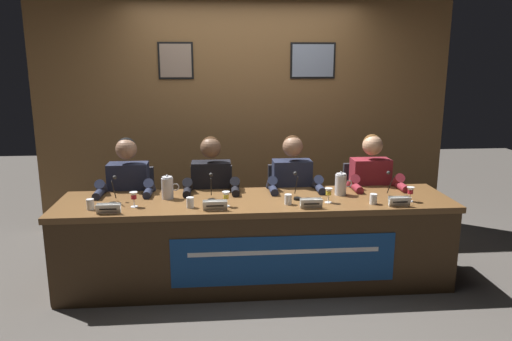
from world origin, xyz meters
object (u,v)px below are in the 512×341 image
water_cup_center_left (190,203)px  microphone_center_left (211,191)px  panelist_center_right (293,191)px  panelist_far_right (372,189)px  microphone_far_right (391,189)px  chair_center_right (289,213)px  nameplate_far_left (108,209)px  nameplate_far_right (400,201)px  juice_glass_center_right (329,193)px  water_cup_far_right (373,199)px  juice_glass_center_left (226,196)px  juice_glass_far_left (134,197)px  microphone_far_left (114,195)px  chair_far_right (364,211)px  panelist_far_left (128,195)px  nameplate_center_left (215,205)px  panelist_center_left (212,193)px  chair_center_left (212,215)px  nameplate_center_right (311,203)px  water_pitcher_left_side (168,188)px  chair_far_left (133,217)px  juice_glass_far_right (410,191)px  water_cup_center_right (288,200)px  conference_table (258,230)px  microphone_center_right (297,190)px  water_pitcher_right_side (341,184)px  water_cup_far_left (90,205)px

water_cup_center_left → microphone_center_left: 0.26m
water_cup_center_left → panelist_center_right: (0.92, 0.56, -0.08)m
panelist_far_right → microphone_far_right: size_ratio=5.64×
chair_center_right → nameplate_far_left: bearing=-150.8°
nameplate_far_right → chair_center_right: bearing=131.2°
juice_glass_center_right → water_cup_far_right: (0.36, -0.07, -0.05)m
juice_glass_center_left → juice_glass_far_left: bearing=176.1°
microphone_far_left → chair_far_right: bearing=14.4°
panelist_far_left → nameplate_center_left: 1.02m
panelist_center_left → juice_glass_center_left: size_ratio=9.84×
chair_center_left → panelist_center_left: 0.34m
chair_center_left → nameplate_center_right: bearing=-47.1°
nameplate_center_right → water_pitcher_left_side: 1.23m
juice_glass_center_left → chair_far_left: bearing=139.3°
chair_far_right → juice_glass_far_right: (0.14, -0.75, 0.40)m
water_cup_center_right → microphone_far_right: (0.91, 0.12, 0.04)m
conference_table → juice_glass_center_right: bearing=-4.2°
conference_table → microphone_center_right: 0.47m
chair_far_right → water_pitcher_right_side: (-0.39, -0.50, 0.41)m
conference_table → water_cup_center_left: size_ratio=39.19×
chair_center_right → panelist_far_right: size_ratio=0.73×
chair_far_left → panelist_far_left: (-0.00, -0.20, 0.28)m
nameplate_center_left → microphone_center_right: bearing=21.3°
microphone_center_left → nameplate_center_right: microphone_center_left is taller
juice_glass_far_left → water_cup_far_left: size_ratio=1.46×
chair_far_right → water_cup_far_right: size_ratio=10.51×
water_pitcher_left_side → microphone_far_left: bearing=-166.0°
panelist_center_left → nameplate_far_right: size_ratio=7.02×
juice_glass_far_left → panelist_center_left: (0.62, 0.51, -0.12)m
panelist_far_right → water_cup_far_left: bearing=-167.5°
chair_center_right → nameplate_far_right: chair_center_right is taller
microphone_far_left → nameplate_center_right: 1.62m
nameplate_center_left → chair_far_left: bearing=133.0°
nameplate_far_left → microphone_far_right: microphone_far_right is taller
juice_glass_far_right → water_pitcher_right_side: 0.58m
nameplate_far_left → microphone_far_left: 0.27m
panelist_center_right → chair_far_right: size_ratio=1.37×
juice_glass_far_right → panelist_far_left: bearing=167.2°
water_cup_center_right → chair_far_left: bearing=151.8°
chair_far_left → water_cup_center_right: 1.61m
conference_table → water_cup_far_left: water_cup_far_left is taller
nameplate_far_right → water_pitcher_right_side: (-0.39, 0.37, 0.05)m
juice_glass_far_right → water_cup_center_right: bearing=179.8°
nameplate_far_left → microphone_far_left: (-0.01, 0.27, 0.03)m
water_cup_center_left → conference_table: bearing=8.6°
conference_table → nameplate_center_right: (0.41, -0.18, 0.28)m
juice_glass_far_left → juice_glass_center_left: size_ratio=1.00×
panelist_far_left → nameplate_far_right: (2.28, -0.67, 0.08)m
nameplate_far_left → nameplate_center_left: 0.82m
chair_far_left → water_cup_center_left: (0.59, -0.76, 0.35)m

